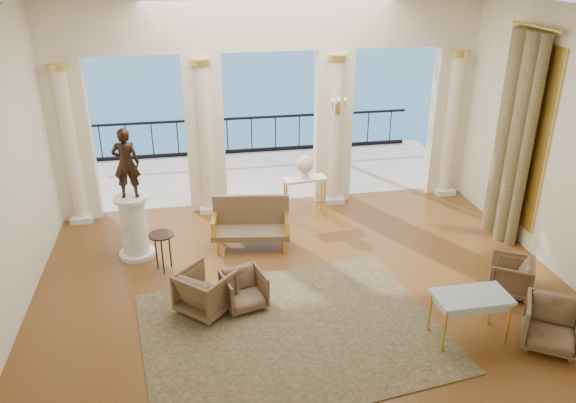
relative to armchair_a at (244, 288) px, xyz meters
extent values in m
plane|color=#472C10|center=(1.05, 0.09, -0.33)|extent=(9.00, 9.00, 0.00)
plane|color=white|center=(1.05, -3.91, 1.92)|extent=(9.00, 0.00, 9.00)
plane|color=white|center=(1.05, 0.09, 4.17)|extent=(9.00, 9.00, 0.00)
cube|color=beige|center=(1.05, 3.94, 3.62)|extent=(9.00, 0.30, 1.10)
cube|color=beige|center=(-3.05, 3.94, 1.37)|extent=(0.80, 0.30, 3.40)
cylinder|color=beige|center=(-3.05, 3.76, 1.27)|extent=(0.28, 0.28, 3.20)
cylinder|color=#E4BE4B|center=(-3.05, 3.76, 2.92)|extent=(0.40, 0.40, 0.12)
cube|color=silver|center=(-3.05, 3.76, -0.27)|extent=(0.45, 0.45, 0.12)
cube|color=beige|center=(-0.35, 3.94, 1.37)|extent=(0.80, 0.30, 3.40)
cylinder|color=beige|center=(-0.35, 3.76, 1.27)|extent=(0.28, 0.28, 3.20)
cylinder|color=#E4BE4B|center=(-0.35, 3.76, 2.92)|extent=(0.40, 0.40, 0.12)
cube|color=silver|center=(-0.35, 3.76, -0.27)|extent=(0.45, 0.45, 0.12)
cube|color=beige|center=(2.45, 3.94, 1.37)|extent=(0.80, 0.30, 3.40)
cylinder|color=beige|center=(2.45, 3.76, 1.27)|extent=(0.28, 0.28, 3.20)
cylinder|color=#E4BE4B|center=(2.45, 3.76, 2.92)|extent=(0.40, 0.40, 0.12)
cube|color=silver|center=(2.45, 3.76, -0.27)|extent=(0.45, 0.45, 0.12)
cube|color=beige|center=(5.15, 3.94, 1.37)|extent=(0.80, 0.30, 3.40)
cylinder|color=beige|center=(5.15, 3.76, 1.27)|extent=(0.28, 0.28, 3.20)
cylinder|color=#E4BE4B|center=(5.15, 3.76, 2.92)|extent=(0.40, 0.40, 0.12)
cube|color=silver|center=(5.15, 3.76, -0.27)|extent=(0.45, 0.45, 0.12)
cube|color=#A29788|center=(1.05, 5.89, -0.38)|extent=(10.00, 3.60, 0.10)
cube|color=black|center=(1.05, 7.49, 0.67)|extent=(9.00, 0.06, 0.06)
cube|color=black|center=(1.05, 7.49, -0.28)|extent=(9.00, 0.06, 0.10)
cylinder|color=black|center=(1.05, 7.49, 0.17)|extent=(0.03, 0.03, 1.00)
cylinder|color=black|center=(-3.05, 7.49, 0.17)|extent=(0.03, 0.03, 1.00)
cylinder|color=black|center=(5.15, 7.49, 0.17)|extent=(0.03, 0.03, 1.00)
cylinder|color=#4C3823|center=(3.05, 6.69, 1.77)|extent=(0.20, 0.20, 4.20)
plane|color=#216495|center=(1.05, 60.09, -6.33)|extent=(160.00, 160.00, 0.00)
cylinder|color=brown|center=(5.35, 1.14, 1.67)|extent=(0.26, 0.26, 4.00)
cylinder|color=brown|center=(5.31, 1.59, 1.67)|extent=(0.32, 0.32, 4.00)
cylinder|color=brown|center=(5.35, 2.04, 1.67)|extent=(0.26, 0.26, 4.00)
cylinder|color=#E4BE4B|center=(5.40, 1.59, 3.72)|extent=(0.08, 1.40, 0.08)
cube|color=#E4BE4B|center=(5.52, 1.59, 1.77)|extent=(0.04, 1.60, 3.40)
cube|color=#E4BE4B|center=(2.45, 3.62, 1.87)|extent=(0.10, 0.04, 0.25)
cylinder|color=#E4BE4B|center=(2.31, 3.54, 1.97)|extent=(0.02, 0.02, 0.22)
cylinder|color=#E4BE4B|center=(2.45, 3.54, 1.97)|extent=(0.02, 0.02, 0.22)
cylinder|color=#E4BE4B|center=(2.59, 3.54, 1.97)|extent=(0.02, 0.02, 0.22)
cube|color=#2D331A|center=(0.64, -0.81, -0.32)|extent=(4.83, 3.99, 0.02)
imported|color=#43311F|center=(0.00, 0.00, 0.00)|extent=(0.77, 0.74, 0.66)
imported|color=#43311F|center=(4.25, -1.79, 0.06)|extent=(1.02, 1.00, 0.78)
imported|color=#43311F|center=(4.42, -0.41, 0.01)|extent=(0.88, 0.90, 0.68)
imported|color=#43311F|center=(-0.60, -0.01, 0.06)|extent=(1.04, 1.04, 0.78)
cube|color=#43311F|center=(0.35, 1.91, 0.00)|extent=(1.55, 0.82, 0.11)
cube|color=#43311F|center=(0.39, 2.19, 0.35)|extent=(1.47, 0.31, 0.60)
cube|color=#E4BE4B|center=(-0.33, 2.01, 0.19)|extent=(0.18, 0.61, 0.28)
cube|color=#E4BE4B|center=(1.03, 1.80, 0.19)|extent=(0.18, 0.61, 0.28)
cylinder|color=#E4BE4B|center=(-0.32, 1.77, -0.19)|extent=(0.05, 0.05, 0.27)
cylinder|color=#E4BE4B|center=(0.94, 1.57, -0.19)|extent=(0.05, 0.05, 0.27)
cylinder|color=#E4BE4B|center=(-0.24, 2.24, -0.19)|extent=(0.05, 0.05, 0.27)
cylinder|color=#E4BE4B|center=(1.01, 2.05, -0.19)|extent=(0.05, 0.05, 0.27)
cube|color=#90ABB9|center=(3.15, -1.41, 0.39)|extent=(1.09, 0.60, 0.05)
cylinder|color=#E4BE4B|center=(2.66, -1.66, 0.02)|extent=(0.04, 0.04, 0.69)
cylinder|color=#E4BE4B|center=(3.65, -1.65, 0.02)|extent=(0.04, 0.04, 0.69)
cylinder|color=#E4BE4B|center=(2.66, -1.17, 0.02)|extent=(0.04, 0.04, 0.69)
cylinder|color=#E4BE4B|center=(3.64, -1.16, 0.02)|extent=(0.04, 0.04, 0.69)
cylinder|color=silver|center=(-1.81, 2.00, -0.29)|extent=(0.66, 0.66, 0.09)
cylinder|color=silver|center=(-1.81, 2.00, 0.28)|extent=(0.49, 0.49, 1.06)
cylinder|color=silver|center=(-1.81, 2.00, 0.85)|extent=(0.62, 0.62, 0.07)
imported|color=black|center=(-1.81, 2.00, 1.52)|extent=(0.49, 0.35, 1.28)
cube|color=silver|center=(1.65, 3.14, 0.52)|extent=(0.95, 0.45, 0.05)
cylinder|color=#E4BE4B|center=(1.26, 2.97, 0.08)|extent=(0.04, 0.04, 0.82)
cylinder|color=#E4BE4B|center=(2.07, 3.05, 0.08)|extent=(0.04, 0.04, 0.82)
cylinder|color=#E4BE4B|center=(1.23, 3.23, 0.08)|extent=(0.04, 0.04, 0.82)
cylinder|color=#E4BE4B|center=(2.05, 3.31, 0.08)|extent=(0.04, 0.04, 0.82)
cylinder|color=white|center=(1.65, 3.14, 0.66)|extent=(0.18, 0.18, 0.23)
sphere|color=pink|center=(1.65, 3.14, 0.85)|extent=(0.37, 0.37, 0.37)
cylinder|color=black|center=(-1.30, 1.38, 0.37)|extent=(0.44, 0.44, 0.03)
cylinder|color=black|center=(-1.17, 1.45, 0.01)|extent=(0.03, 0.03, 0.69)
cylinder|color=black|center=(-1.42, 1.46, 0.01)|extent=(0.03, 0.03, 0.69)
cylinder|color=black|center=(-1.30, 1.24, 0.01)|extent=(0.03, 0.03, 0.69)
camera|label=1|loc=(-0.68, -7.61, 4.96)|focal=35.00mm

